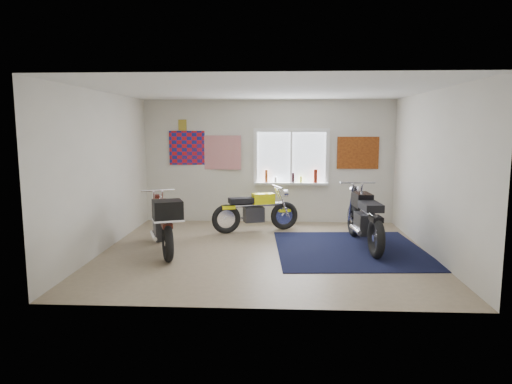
{
  "coord_description": "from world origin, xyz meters",
  "views": [
    {
      "loc": [
        0.23,
        -7.57,
        2.1
      ],
      "look_at": [
        -0.17,
        0.4,
        0.97
      ],
      "focal_mm": 32.0,
      "sensor_mm": 36.0,
      "label": 1
    }
  ],
  "objects_px": {
    "black_chrome_bike": "(364,220)",
    "maroon_tourer": "(163,223)",
    "yellow_triumph": "(255,212)",
    "navy_rug": "(350,249)"
  },
  "relations": [
    {
      "from": "black_chrome_bike",
      "to": "maroon_tourer",
      "type": "distance_m",
      "value": 3.5
    },
    {
      "from": "navy_rug",
      "to": "yellow_triumph",
      "type": "xyz_separation_m",
      "value": [
        -1.71,
        1.33,
        0.4
      ]
    },
    {
      "from": "yellow_triumph",
      "to": "maroon_tourer",
      "type": "height_order",
      "value": "maroon_tourer"
    },
    {
      "from": "yellow_triumph",
      "to": "maroon_tourer",
      "type": "distance_m",
      "value": 2.25
    },
    {
      "from": "navy_rug",
      "to": "yellow_triumph",
      "type": "distance_m",
      "value": 2.2
    },
    {
      "from": "navy_rug",
      "to": "maroon_tourer",
      "type": "height_order",
      "value": "maroon_tourer"
    },
    {
      "from": "maroon_tourer",
      "to": "yellow_triumph",
      "type": "bearing_deg",
      "value": -61.76
    },
    {
      "from": "yellow_triumph",
      "to": "maroon_tourer",
      "type": "relative_size",
      "value": 0.91
    },
    {
      "from": "black_chrome_bike",
      "to": "maroon_tourer",
      "type": "height_order",
      "value": "black_chrome_bike"
    },
    {
      "from": "navy_rug",
      "to": "black_chrome_bike",
      "type": "height_order",
      "value": "black_chrome_bike"
    }
  ]
}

